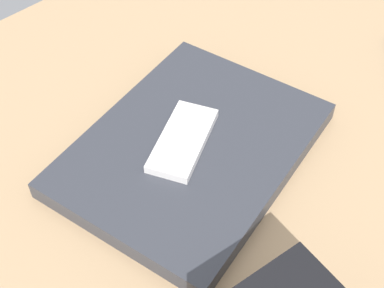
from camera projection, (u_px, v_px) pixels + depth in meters
The scene contains 3 objects.
desk_surface at pixel (238, 128), 70.53cm from camera, with size 120.00×80.00×3.00cm, color tan.
laptop_closed at pixel (192, 149), 64.59cm from camera, with size 30.28×22.93×2.35cm, color #33353D.
cell_phone_on_laptop at pixel (183, 140), 63.18cm from camera, with size 12.31×9.46×1.20cm.
Camera 1 is at (38.42, 30.37, 52.65)cm, focal length 51.12 mm.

